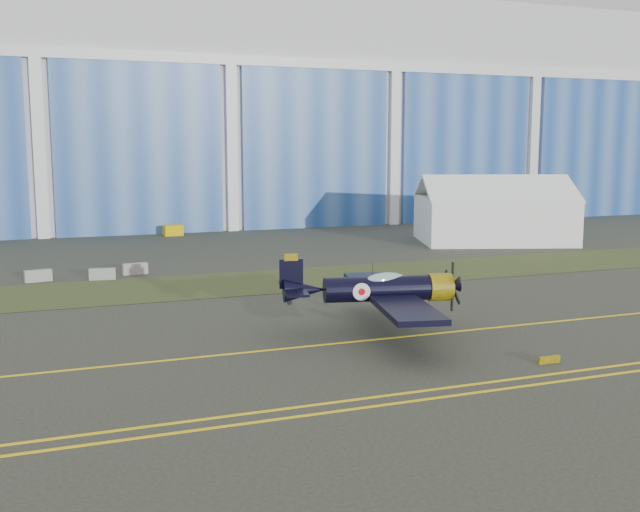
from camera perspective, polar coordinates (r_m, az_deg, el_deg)
name	(u,v)px	position (r m, az deg, el deg)	size (l,w,h in m)	color
ground	(57,345)	(41.87, -19.41, -6.39)	(260.00, 260.00, 0.00)	#35382D
grass_median	(51,295)	(55.54, -19.81, -2.84)	(260.00, 10.00, 0.02)	#475128
hangar	(36,113)	(112.46, -20.82, 10.17)	(220.00, 45.70, 30.00)	silver
taxiway_centreline	(60,371)	(37.04, -19.19, -8.27)	(200.00, 0.20, 0.02)	yellow
edge_line_near	(69,447)	(28.04, -18.56, -13.65)	(80.00, 0.20, 0.02)	yellow
edge_line_far	(68,437)	(28.98, -18.64, -12.92)	(80.00, 0.20, 0.02)	yellow
guard_board_right	(549,360)	(37.84, 17.06, -7.57)	(1.20, 0.15, 0.35)	yellow
warbird	(378,289)	(41.38, 4.44, -2.51)	(13.94, 15.75, 4.06)	black
tent	(494,208)	(83.50, 13.10, 3.56)	(18.69, 16.04, 7.35)	white
tug	(173,230)	(89.09, -11.14, 1.94)	(2.15, 1.34, 1.25)	#DBB404
gse_box	(500,217)	(105.11, 13.56, 2.91)	(2.66, 1.42, 1.59)	#9F9E8A
barrier_a	(38,276)	(61.58, -20.68, -1.42)	(2.00, 0.60, 0.90)	gray
barrier_b	(102,274)	(60.76, -16.25, -1.34)	(2.00, 0.60, 0.90)	gray
barrier_c	(135,269)	(62.70, -13.91, -0.96)	(2.00, 0.60, 0.90)	gray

